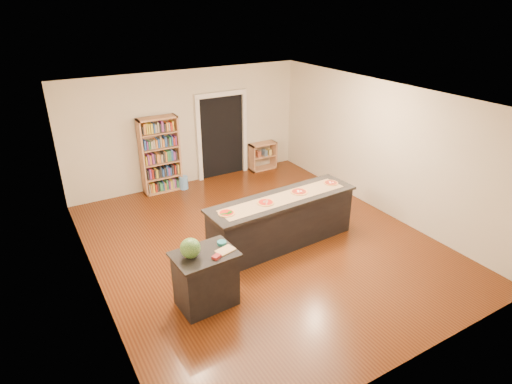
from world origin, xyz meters
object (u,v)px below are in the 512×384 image
side_counter (206,279)px  kitchen_island (282,221)px  low_shelf (263,156)px  watermelon (190,248)px  waste_bin (183,183)px  bookshelf (160,155)px

side_counter → kitchen_island: bearing=21.2°
low_shelf → watermelon: bearing=-131.5°
low_shelf → side_counter: bearing=-129.9°
low_shelf → kitchen_island: bearing=-115.9°
kitchen_island → waste_bin: size_ratio=9.18×
kitchen_island → side_counter: (-1.98, -0.90, -0.03)m
kitchen_island → side_counter: 2.17m
low_shelf → waste_bin: size_ratio=2.29×
kitchen_island → bookshelf: bookshelf is taller
low_shelf → waste_bin: low_shelf is taller
side_counter → waste_bin: side_counter is taller
bookshelf → watermelon: (-1.04, -4.39, 0.15)m
kitchen_island → watermelon: watermelon is taller
watermelon → side_counter: bearing=-3.7°
bookshelf → low_shelf: bearing=0.1°
kitchen_island → bookshelf: bearing=105.0°
side_counter → low_shelf: bearing=46.9°
bookshelf → waste_bin: (0.47, -0.14, -0.76)m
side_counter → waste_bin: 4.47m
bookshelf → low_shelf: (2.85, 0.00, -0.55)m
side_counter → waste_bin: size_ratio=2.87×
bookshelf → low_shelf: bookshelf is taller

